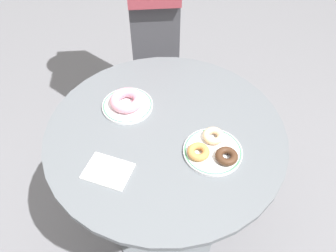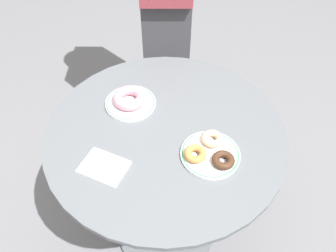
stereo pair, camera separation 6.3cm
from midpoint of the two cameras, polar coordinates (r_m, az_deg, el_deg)
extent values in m
cube|color=slate|center=(1.77, 0.77, -17.29)|extent=(7.00, 7.00, 0.02)
cylinder|color=#565B60|center=(1.13, 1.15, -1.01)|extent=(0.80, 0.80, 0.02)
cylinder|color=#565B60|center=(1.42, 0.93, -10.70)|extent=(0.06, 0.06, 0.71)
cylinder|color=#565B60|center=(1.75, 0.78, -16.98)|extent=(0.46, 0.46, 0.03)
cylinder|color=white|center=(1.20, -5.02, 3.68)|extent=(0.18, 0.18, 0.01)
torus|color=#4C9E66|center=(1.20, -5.03, 3.79)|extent=(0.17, 0.17, 0.01)
cylinder|color=white|center=(1.06, 8.80, -4.81)|extent=(0.18, 0.18, 0.01)
torus|color=#4C9E66|center=(1.06, 8.82, -4.71)|extent=(0.18, 0.18, 0.01)
torus|color=pink|center=(1.19, -5.01, 4.66)|extent=(0.16, 0.16, 0.04)
torus|color=#422819|center=(1.03, 11.02, -5.70)|extent=(0.09, 0.09, 0.02)
torus|color=#E0B789|center=(1.08, 9.11, -2.18)|extent=(0.08, 0.08, 0.02)
torus|color=#BC7F42|center=(1.03, 6.36, -4.71)|extent=(0.09, 0.09, 0.02)
cube|color=white|center=(1.04, -9.00, -6.84)|extent=(0.16, 0.14, 0.01)
cube|color=#3D3D42|center=(1.89, 0.75, 10.30)|extent=(0.40, 0.41, 0.89)
camera|label=1|loc=(0.03, -88.38, 1.80)|focal=36.22mm
camera|label=2|loc=(0.03, 91.62, -1.80)|focal=36.22mm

